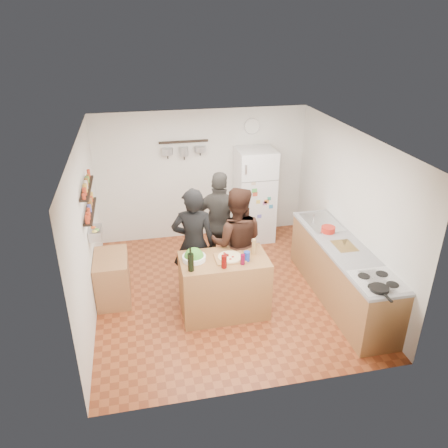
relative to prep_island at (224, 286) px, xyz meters
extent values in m
plane|color=brown|center=(0.13, 0.52, -0.46)|extent=(4.20, 4.20, 0.00)
plane|color=white|center=(0.13, 0.52, 2.04)|extent=(4.20, 4.20, 0.00)
plane|color=silver|center=(0.13, 2.62, 0.79)|extent=(4.00, 0.00, 4.00)
plane|color=silver|center=(-1.87, 0.52, 0.79)|extent=(0.00, 4.20, 4.20)
plane|color=silver|center=(2.13, 0.52, 0.79)|extent=(0.00, 4.20, 4.20)
cube|color=#956036|center=(0.00, 0.00, 0.00)|extent=(1.25, 0.72, 0.91)
cube|color=#9C6839|center=(0.08, -0.02, 0.47)|extent=(0.42, 0.34, 0.02)
cylinder|color=beige|center=(0.08, -0.02, 0.48)|extent=(0.34, 0.34, 0.02)
cylinder|color=white|center=(-0.42, 0.05, 0.49)|extent=(0.33, 0.33, 0.07)
cylinder|color=black|center=(-0.50, -0.22, 0.58)|extent=(0.08, 0.08, 0.25)
cylinder|color=#590907|center=(-0.05, -0.24, 0.55)|extent=(0.08, 0.08, 0.19)
cylinder|color=#5A0722|center=(0.22, -0.20, 0.53)|extent=(0.06, 0.06, 0.15)
cylinder|color=olive|center=(0.45, 0.05, 0.55)|extent=(0.06, 0.06, 0.20)
cylinder|color=navy|center=(0.30, -0.12, 0.53)|extent=(0.09, 0.09, 0.14)
imported|color=black|center=(-0.35, 0.54, 0.44)|extent=(0.72, 0.54, 1.80)
imported|color=black|center=(0.29, 0.47, 0.44)|extent=(1.00, 0.87, 1.78)
imported|color=#2E2C29|center=(0.18, 1.12, 0.45)|extent=(1.14, 0.80, 1.80)
cube|color=#9E7042|center=(1.83, -0.03, -0.01)|extent=(0.63, 2.63, 0.90)
cube|color=white|center=(1.83, -0.98, 0.46)|extent=(0.60, 0.62, 0.02)
cylinder|color=black|center=(1.73, -1.18, 0.49)|extent=(0.23, 0.23, 0.04)
cube|color=silver|center=(1.83, 0.82, 0.46)|extent=(0.50, 0.80, 0.03)
cube|color=olive|center=(1.83, -0.01, 0.46)|extent=(0.30, 0.40, 0.02)
cylinder|color=red|center=(1.78, 0.46, 0.51)|extent=(0.22, 0.22, 0.09)
cube|color=white|center=(1.08, 2.27, 0.45)|extent=(0.70, 0.68, 1.80)
cylinder|color=silver|center=(1.08, 2.60, 1.69)|extent=(0.30, 0.03, 0.30)
cube|color=black|center=(-1.80, 0.72, 1.04)|extent=(0.12, 1.00, 0.02)
cube|color=black|center=(-1.80, 0.72, 1.40)|extent=(0.12, 1.00, 0.02)
cube|color=silver|center=(-1.77, 0.72, 0.69)|extent=(0.18, 0.35, 0.14)
cube|color=#AB7B47|center=(-1.61, 0.69, -0.09)|extent=(0.50, 0.80, 0.73)
cube|color=black|center=(-0.22, 2.52, 1.49)|extent=(0.90, 0.04, 0.04)
camera|label=1|loc=(-1.10, -5.24, 3.56)|focal=35.00mm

